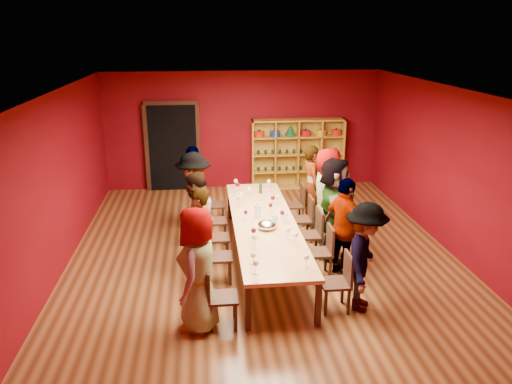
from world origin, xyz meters
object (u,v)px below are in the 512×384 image
Objects in this scene: person_left_1 at (199,236)px; spittoon_bowl at (267,225)px; chair_person_left_3 at (212,218)px; wine_bottle at (261,188)px; chair_person_left_1 at (214,254)px; person_left_3 at (194,199)px; person_left_0 at (198,269)px; person_right_3 at (327,195)px; chair_person_right_4 at (297,202)px; chair_person_left_0 at (217,294)px; person_left_2 at (196,218)px; person_right_2 at (334,208)px; chair_person_left_2 at (213,235)px; chair_person_right_0 at (341,279)px; person_right_0 at (365,257)px; chair_person_right_1 at (323,249)px; chair_person_right_3 at (305,216)px; person_left_4 at (194,186)px; chair_person_left_4 at (211,202)px; person_right_1 at (345,228)px; chair_person_right_2 at (314,232)px; person_right_4 at (311,185)px; tasting_table at (264,224)px; shelving_unit at (297,150)px.

spittoon_bowl is at bearing 126.26° from person_left_1.
chair_person_left_3 is 1.28m from wine_bottle.
person_left_3 reaches higher than chair_person_left_1.
person_right_3 is at bearing 153.82° from person_left_0.
wine_bottle is at bearing 33.21° from chair_person_left_3.
person_left_0 is 4.22m from chair_person_right_4.
person_left_2 is (-0.28, 2.10, 0.33)m from chair_person_left_0.
person_right_2 reaches higher than person_right_3.
chair_person_left_2 and chair_person_right_0 have the same top height.
person_right_0 is at bearing 110.72° from person_left_0.
person_right_0 is at bearing 86.10° from person_left_1.
chair_person_right_1 is (1.82, -1.61, 0.00)m from chair_person_left_3.
person_left_2 is 1.85× the size of chair_person_right_3.
person_left_4 reaches higher than chair_person_left_3.
person_right_3 is at bearing 107.93° from person_left_2.
spittoon_bowl reaches higher than chair_person_right_4.
chair_person_left_4 is 2.41m from spittoon_bowl.
spittoon_bowl is at bearing -114.30° from chair_person_right_4.
person_right_1 reaches higher than chair_person_right_2.
person_left_1 is 0.89m from chair_person_left_2.
person_left_2 is at bearing 158.65° from spittoon_bowl.
person_left_2 is at bearing 9.18° from person_left_3.
chair_person_left_3 is (0.24, 1.61, -0.32)m from person_left_1.
chair_person_right_0 is 3.45m from person_right_4.
wine_bottle is (0.12, 1.59, 0.15)m from tasting_table.
person_right_2 is 1.02× the size of person_right_3.
person_right_0 is at bearing -40.78° from chair_person_left_2.
person_right_3 is (2.48, 2.82, 0.04)m from person_left_0.
chair_person_right_4 is (-0.42, 0.84, -0.43)m from person_right_3.
person_right_1 is at bearing -63.60° from wine_bottle.
shelving_unit is at bearing 73.37° from spittoon_bowl.
person_left_4 is (-0.33, 3.85, 0.37)m from chair_person_left_0.
person_left_3 is 3.45m from chair_person_right_0.
person_right_4 is (2.45, -0.19, -0.00)m from person_left_4.
person_right_1 is 2.41m from chair_person_right_4.
person_right_2 is at bearing 79.18° from chair_person_right_0.
shelving_unit is at bearing 65.30° from chair_person_left_1.
chair_person_left_2 is 0.52× the size of person_right_1.
chair_person_right_1 is (0.91, -0.70, -0.20)m from tasting_table.
person_left_1 is 6.01× the size of wine_bottle.
person_right_3 reaches higher than person_right_4.
chair_person_left_1 is at bearing 90.00° from chair_person_left_0.
person_left_3 reaches higher than tasting_table.
chair_person_right_2 is at bearing 129.67° from person_left_1.
person_right_0 is (2.40, -1.07, 0.01)m from person_left_1.
person_right_1 is 2.36m from person_right_4.
chair_person_left_4 is at bearing 63.68° from person_right_3.
chair_person_right_1 and chair_person_right_4 have the same top height.
person_left_1 is at bearing 119.91° from person_right_3.
chair_person_left_1 is at bearing 122.57° from person_right_3.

